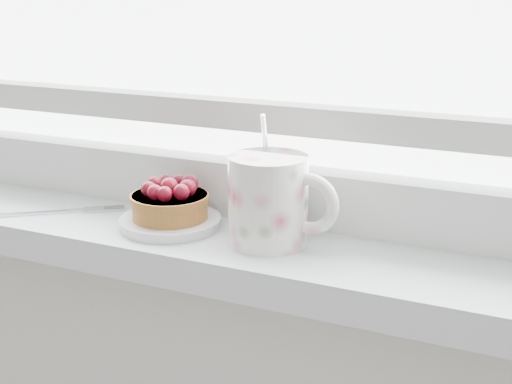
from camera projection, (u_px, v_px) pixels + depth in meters
The scene contains 4 objects.
saucer at pixel (171, 222), 0.87m from camera, with size 0.12×0.12×0.01m, color silver.
raspberry_tart at pixel (170, 201), 0.86m from camera, with size 0.10×0.10×0.05m.
floral_mug at pixel (271, 199), 0.81m from camera, with size 0.13×0.09×0.15m.
fork at pixel (59, 212), 0.93m from camera, with size 0.14×0.11×0.00m.
Camera 1 is at (0.37, 1.18, 1.24)m, focal length 50.00 mm.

